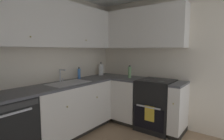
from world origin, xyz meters
name	(u,v)px	position (x,y,z in m)	size (l,w,h in m)	color
wall_back	(36,65)	(0.00, 1.43, 1.23)	(3.66, 0.05, 2.47)	beige
wall_right	(163,62)	(1.81, 0.00, 1.23)	(0.05, 2.91, 2.47)	beige
dishwasher	(6,131)	(-0.64, 1.11, 0.44)	(0.60, 0.63, 0.88)	black
lower_cabinets_back	(71,109)	(0.42, 1.11, 0.44)	(1.52, 0.62, 0.88)	silver
countertop_back	(70,84)	(0.42, 1.11, 0.90)	(2.72, 0.60, 0.04)	#4C4C51
lower_cabinets_right	(141,103)	(1.48, 0.29, 0.44)	(0.62, 1.32, 0.88)	silver
countertop_right	(142,80)	(1.48, 0.29, 0.90)	(0.60, 1.32, 0.03)	#4C4C51
oven_range	(156,104)	(1.50, -0.01, 0.47)	(0.68, 0.62, 1.06)	black
upper_cabinets_back	(55,24)	(0.26, 1.25, 1.89)	(2.40, 0.34, 0.76)	silver
upper_cabinets_right	(138,29)	(1.62, 0.47, 1.89)	(0.32, 1.87, 0.76)	silver
sink	(69,86)	(0.37, 1.08, 0.87)	(0.69, 0.40, 0.10)	#B7B7BC
faucet	(61,74)	(0.37, 1.28, 1.05)	(0.07, 0.16, 0.23)	silver
soap_bottle	(79,74)	(0.79, 1.29, 1.02)	(0.05, 0.05, 0.23)	#3F72BF
paper_towel_roll	(101,70)	(1.43, 1.27, 1.04)	(0.11, 0.11, 0.30)	white
oil_bottle	(130,72)	(1.48, 0.56, 1.03)	(0.07, 0.07, 0.25)	#729E66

